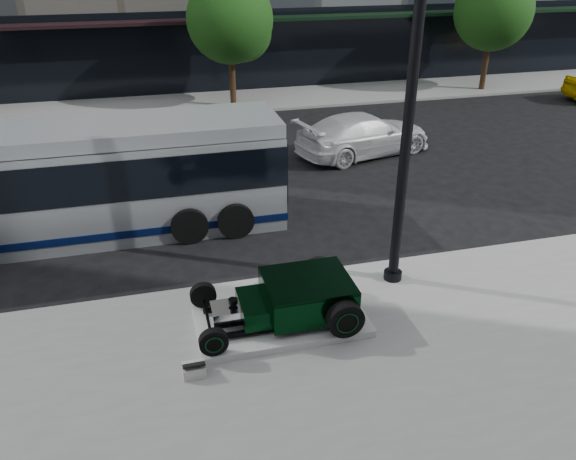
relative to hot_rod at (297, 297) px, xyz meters
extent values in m
plane|color=black|center=(0.55, 3.79, -0.70)|extent=(120.00, 120.00, 0.00)
cube|color=gray|center=(0.55, 17.79, -0.64)|extent=(70.00, 4.00, 0.12)
cube|color=black|center=(13.55, 19.99, 1.30)|extent=(24.00, 0.50, 4.00)
cube|color=black|center=(13.55, 19.39, 2.90)|extent=(24.00, 1.60, 0.15)
cylinder|color=black|center=(1.55, 16.79, 0.72)|extent=(0.28, 0.28, 2.60)
sphere|color=#133C10|center=(1.55, 16.79, 3.22)|extent=(3.80, 3.80, 3.80)
sphere|color=#133C10|center=(2.15, 17.09, 2.62)|extent=(2.60, 2.60, 2.60)
cylinder|color=black|center=(14.55, 16.79, 0.72)|extent=(0.28, 0.28, 2.60)
sphere|color=#133C10|center=(14.55, 16.79, 3.22)|extent=(3.80, 3.80, 3.80)
sphere|color=#133C10|center=(15.15, 17.09, 2.62)|extent=(2.60, 2.60, 2.60)
cube|color=silver|center=(-0.33, 0.00, -0.50)|extent=(3.40, 1.80, 0.15)
cube|color=black|center=(-0.33, -0.45, -0.33)|extent=(3.00, 0.08, 0.10)
cube|color=black|center=(-0.33, 0.45, -0.33)|extent=(3.00, 0.08, 0.10)
cube|color=black|center=(0.22, 0.00, 0.02)|extent=(1.70, 1.45, 0.62)
cube|color=black|center=(0.22, 0.00, 0.35)|extent=(1.70, 1.45, 0.06)
cube|color=black|center=(-0.88, 0.00, -0.10)|extent=(0.55, 1.05, 0.38)
cube|color=silver|center=(-1.43, 0.00, -0.15)|extent=(0.55, 0.55, 0.34)
cylinder|color=black|center=(-1.28, 0.00, 0.12)|extent=(0.18, 0.18, 0.10)
cylinder|color=black|center=(-1.78, 0.00, -0.27)|extent=(0.06, 1.55, 0.06)
cylinder|color=black|center=(0.72, -0.85, -0.07)|extent=(0.72, 0.24, 0.72)
cylinder|color=black|center=(0.72, -0.98, -0.07)|extent=(0.37, 0.02, 0.37)
torus|color=#093419|center=(0.72, -0.99, -0.07)|extent=(0.44, 0.02, 0.44)
cylinder|color=black|center=(0.72, 0.85, -0.07)|extent=(0.72, 0.24, 0.72)
cylinder|color=black|center=(0.72, 0.98, -0.07)|extent=(0.37, 0.02, 0.37)
torus|color=#093419|center=(0.72, 0.99, -0.07)|extent=(0.44, 0.02, 0.44)
cylinder|color=black|center=(-1.78, -0.78, -0.16)|extent=(0.54, 0.16, 0.54)
cylinder|color=black|center=(-1.78, -0.87, -0.16)|extent=(0.28, 0.02, 0.28)
torus|color=#093419|center=(-1.78, -0.88, -0.16)|extent=(0.34, 0.02, 0.34)
cylinder|color=black|center=(-1.78, 0.78, -0.16)|extent=(0.54, 0.16, 0.54)
cylinder|color=black|center=(-1.78, 0.87, -0.16)|extent=(0.28, 0.02, 0.28)
torus|color=#093419|center=(-1.78, 0.88, -0.16)|extent=(0.34, 0.02, 0.34)
cube|color=silver|center=(-2.19, -1.08, -0.47)|extent=(0.40, 0.31, 0.22)
cube|color=black|center=(-2.19, -1.08, -0.34)|extent=(0.40, 0.29, 0.15)
cylinder|color=black|center=(2.55, 1.00, 3.13)|extent=(0.22, 0.22, 7.42)
cylinder|color=black|center=(2.55, 1.00, -0.48)|extent=(0.41, 0.41, 0.19)
cube|color=#B0B5BA|center=(-5.13, 5.43, 0.58)|extent=(12.00, 2.55, 2.55)
cube|color=#071441|center=(-5.13, 5.43, -0.28)|extent=(12.05, 2.60, 0.20)
cube|color=black|center=(-5.13, 5.43, 1.15)|extent=(12.05, 2.60, 1.05)
cube|color=#B0B5BA|center=(-5.13, 5.43, 2.05)|extent=(12.00, 2.40, 0.35)
cube|color=black|center=(0.90, 5.43, 0.85)|extent=(0.06, 2.30, 1.70)
cylinder|color=black|center=(-1.73, 4.13, -0.22)|extent=(0.96, 0.28, 0.96)
cylinder|color=black|center=(-1.73, 6.73, -0.22)|extent=(0.96, 0.28, 0.96)
cylinder|color=black|center=(-0.53, 4.13, -0.22)|extent=(0.96, 0.28, 0.96)
cylinder|color=black|center=(-0.53, 6.73, -0.22)|extent=(0.96, 0.28, 0.96)
imported|color=white|center=(5.09, 9.34, 0.05)|extent=(5.51, 3.32, 1.50)
camera|label=1|loc=(-2.51, -8.94, 6.33)|focal=35.00mm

